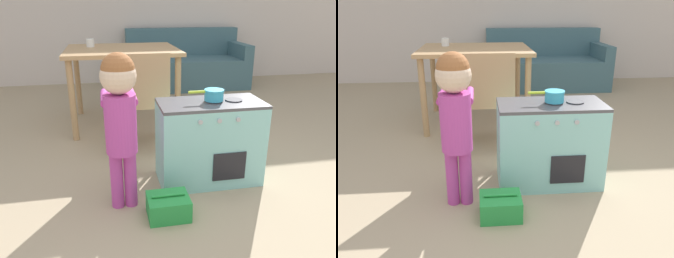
{
  "view_description": "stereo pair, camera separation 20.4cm",
  "coord_description": "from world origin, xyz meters",
  "views": [
    {
      "loc": [
        -0.51,
        -1.21,
        1.15
      ],
      "look_at": [
        -0.15,
        0.67,
        0.42
      ],
      "focal_mm": 35.0,
      "sensor_mm": 36.0,
      "label": 1
    },
    {
      "loc": [
        -0.31,
        -1.24,
        1.15
      ],
      "look_at": [
        -0.15,
        0.67,
        0.42
      ],
      "focal_mm": 35.0,
      "sensor_mm": 36.0,
      "label": 2
    }
  ],
  "objects": [
    {
      "name": "dining_table",
      "position": [
        -0.33,
        2.04,
        0.66
      ],
      "size": [
        1.06,
        0.9,
        0.76
      ],
      "color": "tan",
      "rests_on": "ground_plane"
    },
    {
      "name": "toy_pot",
      "position": [
        0.16,
        0.73,
        0.61
      ],
      "size": [
        0.23,
        0.13,
        0.07
      ],
      "color": "#38B2D6",
      "rests_on": "play_kitchen"
    },
    {
      "name": "play_kitchen",
      "position": [
        0.15,
        0.73,
        0.28
      ],
      "size": [
        0.68,
        0.35,
        0.57
      ],
      "color": "#8CD1CC",
      "rests_on": "ground_plane"
    },
    {
      "name": "dining_chair_near",
      "position": [
        -0.24,
        1.28,
        0.45
      ],
      "size": [
        0.41,
        0.41,
        0.83
      ],
      "color": "tan",
      "rests_on": "ground_plane"
    },
    {
      "name": "child_figure",
      "position": [
        -0.44,
        0.53,
        0.62
      ],
      "size": [
        0.21,
        0.37,
        0.92
      ],
      "color": "#BC429E",
      "rests_on": "ground_plane"
    },
    {
      "name": "ground_plane",
      "position": [
        0.0,
        0.0,
        0.0
      ],
      "size": [
        16.0,
        16.0,
        0.0
      ],
      "primitive_type": "plane",
      "color": "tan"
    },
    {
      "name": "cup_on_table",
      "position": [
        -0.63,
        2.19,
        0.8
      ],
      "size": [
        0.08,
        0.08,
        0.08
      ],
      "color": "white",
      "rests_on": "dining_table"
    },
    {
      "name": "couch",
      "position": [
        0.68,
        3.55,
        0.3
      ],
      "size": [
        1.71,
        0.86,
        0.82
      ],
      "color": "#426670",
      "rests_on": "ground_plane"
    },
    {
      "name": "toy_basket",
      "position": [
        -0.21,
        0.36,
        0.06
      ],
      "size": [
        0.24,
        0.19,
        0.15
      ],
      "color": "green",
      "rests_on": "ground_plane"
    }
  ]
}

